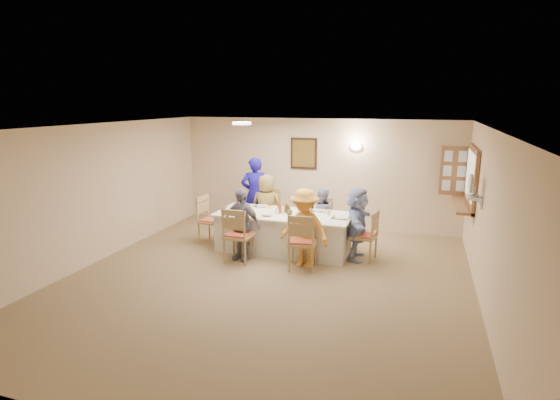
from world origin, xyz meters
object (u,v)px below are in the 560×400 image
(serving_hatch, at_px, (472,178))
(diner_front_right, at_px, (304,228))
(chair_left_end, at_px, (212,220))
(chair_back_right, at_px, (323,221))
(chair_front_left, at_px, (239,234))
(diner_right_end, at_px, (357,224))
(diner_back_right, at_px, (322,216))
(dining_table, at_px, (284,232))
(chair_right_end, at_px, (364,235))
(diner_back_left, at_px, (266,207))
(diner_front_left, at_px, (241,224))
(chair_front_right, at_px, (302,241))
(desk_fan, at_px, (473,188))
(chair_back_left, at_px, (268,213))
(condiment_ketchup, at_px, (280,207))
(caregiver, at_px, (255,194))

(serving_hatch, bearing_deg, diner_front_right, -150.67)
(diner_front_right, bearing_deg, chair_left_end, 173.71)
(chair_back_right, relative_size, chair_front_left, 0.87)
(serving_hatch, xyz_separation_m, diner_right_end, (-1.96, -0.88, -0.82))
(serving_hatch, relative_size, diner_back_right, 1.28)
(dining_table, xyz_separation_m, diner_right_end, (1.42, 0.00, 0.30))
(chair_right_end, bearing_deg, chair_back_right, -120.57)
(serving_hatch, relative_size, chair_front_left, 1.45)
(dining_table, relative_size, diner_back_left, 1.88)
(diner_front_left, bearing_deg, chair_front_right, 5.21)
(chair_front_right, distance_m, diner_back_right, 1.48)
(serving_hatch, height_order, diner_right_end, serving_hatch)
(chair_left_end, height_order, diner_front_right, diner_front_right)
(desk_fan, bearing_deg, chair_right_end, 164.66)
(chair_back_left, height_order, chair_front_left, chair_back_left)
(diner_back_right, bearing_deg, chair_back_left, 1.11)
(chair_front_left, distance_m, diner_right_end, 2.18)
(chair_front_right, relative_size, diner_right_end, 0.75)
(diner_right_end, distance_m, condiment_ketchup, 1.52)
(condiment_ketchup, bearing_deg, desk_fan, -8.17)
(chair_front_left, bearing_deg, serving_hatch, -156.82)
(diner_back_right, relative_size, diner_front_right, 0.83)
(desk_fan, distance_m, diner_front_right, 2.80)
(chair_back_right, relative_size, diner_back_right, 0.77)
(chair_front_left, xyz_separation_m, diner_back_left, (0.00, 1.48, 0.18))
(caregiver, relative_size, condiment_ketchup, 7.50)
(chair_front_right, height_order, diner_front_left, diner_front_left)
(chair_right_end, bearing_deg, condiment_ketchup, -80.83)
(desk_fan, xyz_separation_m, chair_right_end, (-1.72, 0.47, -1.08))
(serving_hatch, distance_m, chair_front_right, 3.39)
(chair_front_right, relative_size, diner_front_right, 0.72)
(desk_fan, relative_size, diner_right_end, 0.22)
(desk_fan, relative_size, diner_back_left, 0.22)
(chair_front_right, xyz_separation_m, condiment_ketchup, (-0.69, 0.81, 0.36))
(desk_fan, relative_size, caregiver, 0.18)
(chair_back_left, distance_m, chair_left_end, 1.24)
(chair_front_left, height_order, diner_front_right, diner_front_right)
(chair_back_right, height_order, chair_left_end, chair_left_end)
(chair_back_left, height_order, diner_back_left, diner_back_left)
(diner_front_right, bearing_deg, desk_fan, 15.76)
(chair_back_left, bearing_deg, dining_table, -55.71)
(chair_front_left, distance_m, diner_front_right, 1.22)
(chair_back_left, bearing_deg, chair_left_end, -142.48)
(diner_back_right, bearing_deg, diner_front_left, 55.40)
(chair_back_right, height_order, caregiver, caregiver)
(dining_table, xyz_separation_m, chair_right_end, (1.55, 0.00, 0.09))
(diner_front_left, relative_size, caregiver, 0.81)
(chair_front_right, distance_m, chair_left_end, 2.29)
(chair_back_right, relative_size, diner_front_left, 0.67)
(chair_back_left, bearing_deg, condiment_ketchup, -59.48)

